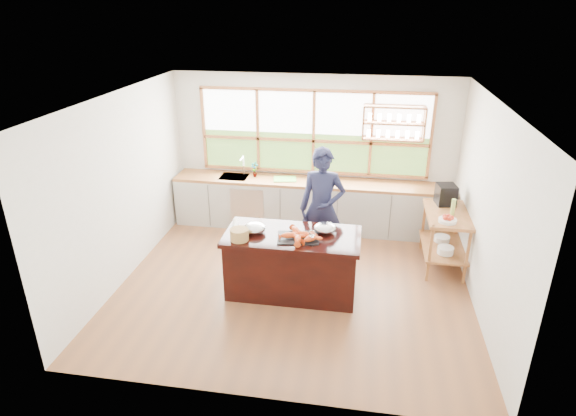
% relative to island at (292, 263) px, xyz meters
% --- Properties ---
extents(ground_plane, '(5.00, 5.00, 0.00)m').
position_rel_island_xyz_m(ground_plane, '(0.00, 0.20, -0.45)').
color(ground_plane, brown).
extents(room_shell, '(5.02, 4.52, 2.71)m').
position_rel_island_xyz_m(room_shell, '(0.02, 0.71, 1.30)').
color(room_shell, silver).
rests_on(room_shell, ground_plane).
extents(back_counter, '(4.90, 0.63, 0.90)m').
position_rel_island_xyz_m(back_counter, '(-0.02, 2.14, 0.00)').
color(back_counter, '#AAA9A1').
rests_on(back_counter, ground_plane).
extents(right_shelf_unit, '(0.62, 1.10, 0.90)m').
position_rel_island_xyz_m(right_shelf_unit, '(2.19, 1.09, 0.15)').
color(right_shelf_unit, '#A85E36').
rests_on(right_shelf_unit, ground_plane).
extents(island, '(1.85, 0.90, 0.90)m').
position_rel_island_xyz_m(island, '(0.00, 0.00, 0.00)').
color(island, black).
rests_on(island, ground_plane).
extents(cook, '(0.69, 0.46, 1.88)m').
position_rel_island_xyz_m(cook, '(0.32, 0.86, 0.49)').
color(cook, '#191C38').
rests_on(cook, ground_plane).
extents(potted_plant, '(0.16, 0.13, 0.27)m').
position_rel_island_xyz_m(potted_plant, '(-1.03, 2.20, 0.58)').
color(potted_plant, slate).
rests_on(potted_plant, back_counter).
extents(cutting_board, '(0.45, 0.37, 0.01)m').
position_rel_island_xyz_m(cutting_board, '(-0.47, 2.14, 0.45)').
color(cutting_board, '#5AB13F').
rests_on(cutting_board, back_counter).
extents(espresso_machine, '(0.32, 0.34, 0.32)m').
position_rel_island_xyz_m(espresso_machine, '(2.19, 1.44, 0.60)').
color(espresso_machine, black).
rests_on(espresso_machine, right_shelf_unit).
extents(wine_bottle, '(0.08, 0.08, 0.26)m').
position_rel_island_xyz_m(wine_bottle, '(2.24, 1.01, 0.57)').
color(wine_bottle, '#99B750').
rests_on(wine_bottle, right_shelf_unit).
extents(fruit_bowl, '(0.26, 0.26, 0.11)m').
position_rel_island_xyz_m(fruit_bowl, '(2.14, 0.76, 0.49)').
color(fruit_bowl, white).
rests_on(fruit_bowl, right_shelf_unit).
extents(slate_board, '(0.60, 0.48, 0.02)m').
position_rel_island_xyz_m(slate_board, '(0.09, -0.10, 0.45)').
color(slate_board, black).
rests_on(slate_board, island).
extents(lobster_pile, '(0.52, 0.48, 0.08)m').
position_rel_island_xyz_m(lobster_pile, '(0.11, -0.13, 0.50)').
color(lobster_pile, '#DA5023').
rests_on(lobster_pile, slate_board).
extents(mixing_bowl_left, '(0.30, 0.30, 0.15)m').
position_rel_island_xyz_m(mixing_bowl_left, '(-0.52, -0.01, 0.51)').
color(mixing_bowl_left, '#ACAFB3').
rests_on(mixing_bowl_left, island).
extents(mixing_bowl_right, '(0.30, 0.30, 0.15)m').
position_rel_island_xyz_m(mixing_bowl_right, '(0.43, 0.15, 0.51)').
color(mixing_bowl_right, '#ACAFB3').
rests_on(mixing_bowl_right, island).
extents(wine_glass, '(0.08, 0.08, 0.22)m').
position_rel_island_xyz_m(wine_glass, '(0.30, -0.27, 0.61)').
color(wine_glass, white).
rests_on(wine_glass, island).
extents(wicker_basket, '(0.25, 0.25, 0.16)m').
position_rel_island_xyz_m(wicker_basket, '(-0.67, -0.27, 0.53)').
color(wicker_basket, tan).
rests_on(wicker_basket, island).
extents(parchment_roll, '(0.15, 0.31, 0.08)m').
position_rel_island_xyz_m(parchment_roll, '(-0.83, 0.11, 0.49)').
color(parchment_roll, silver).
rests_on(parchment_roll, island).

